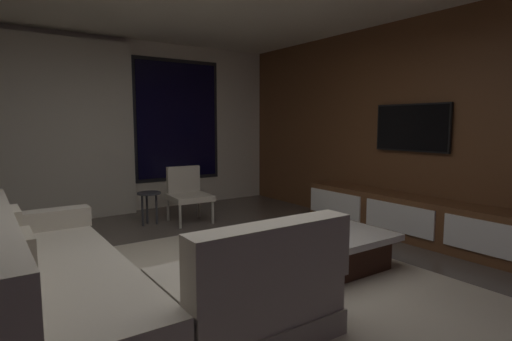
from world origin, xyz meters
TOP-DOWN VIEW (x-y plane):
  - floor at (0.00, 0.00)m, footprint 9.20×9.20m
  - back_wall_with_window at (-0.06, 3.62)m, footprint 6.60×0.30m
  - media_wall at (3.06, 0.00)m, footprint 0.12×7.80m
  - area_rug at (0.35, -0.10)m, footprint 3.20×3.80m
  - sectional_couch at (-0.85, -0.03)m, footprint 1.98×2.50m
  - coffee_table at (1.19, 0.04)m, footprint 1.16×1.16m
  - book_stack_on_coffee_table at (1.31, 0.21)m, footprint 0.28×0.20m
  - accent_chair_near_window at (0.94, 2.46)m, footprint 0.58×0.60m
  - side_stool at (0.40, 2.56)m, footprint 0.32×0.32m
  - media_console at (2.77, 0.05)m, footprint 0.46×3.10m
  - mounted_tv at (2.95, 0.25)m, footprint 0.05×1.02m

SIDE VIEW (x-z plane):
  - floor at x=0.00m, z-range 0.00..0.00m
  - area_rug at x=0.35m, z-range 0.00..0.01m
  - coffee_table at x=1.19m, z-range 0.01..0.37m
  - media_console at x=2.77m, z-range -0.01..0.51m
  - sectional_couch at x=-0.85m, z-range -0.12..0.70m
  - side_stool at x=0.40m, z-range 0.14..0.60m
  - book_stack_on_coffee_table at x=1.31m, z-range 0.36..0.43m
  - accent_chair_near_window at x=0.94m, z-range 0.04..0.82m
  - back_wall_with_window at x=-0.06m, z-range -0.01..2.69m
  - media_wall at x=3.06m, z-range 0.00..2.70m
  - mounted_tv at x=2.95m, z-range 1.05..1.65m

